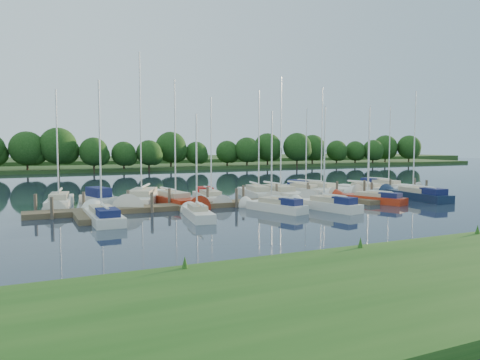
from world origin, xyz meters
name	(u,v)px	position (x,y,z in m)	size (l,w,h in m)	color
ground	(318,216)	(0.00, 0.00, 0.00)	(260.00, 260.00, 0.00)	#1A2434
dock	(271,202)	(0.00, 7.31, 0.20)	(40.00, 6.00, 0.40)	brown
mooring_pilings	(265,196)	(0.00, 8.43, 0.60)	(38.24, 2.84, 2.00)	#473D33
far_shore	(122,167)	(0.00, 75.00, 0.30)	(180.00, 30.00, 0.60)	#223D17
distant_hill	(104,161)	(0.00, 100.00, 0.70)	(220.00, 40.00, 1.40)	#314F22
treeline	(120,150)	(-2.82, 61.75, 4.05)	(146.34, 9.99, 8.22)	#38281C
sailboat_n_0	(59,204)	(-17.08, 13.12, 0.28)	(2.88, 7.97, 10.24)	silver
motorboat	(100,200)	(-13.68, 13.83, 0.37)	(2.90, 5.78, 1.86)	silver
sailboat_n_2	(142,200)	(-10.10, 12.95, 0.28)	(6.30, 10.75, 13.85)	silver
sailboat_n_3	(174,201)	(-7.74, 10.83, 0.27)	(3.26, 8.97, 11.28)	#A0240E
sailboat_n_4	(210,198)	(-4.15, 11.34, 0.32)	(2.64, 7.81, 9.90)	silver
sailboat_n_5	(258,195)	(1.17, 12.08, 0.28)	(3.15, 8.57, 10.93)	silver
sailboat_n_6	(279,195)	(3.17, 11.35, 0.28)	(2.45, 9.64, 12.27)	silver
sailboat_n_7	(304,191)	(7.39, 13.38, 0.27)	(3.52, 7.35, 9.44)	silver
sailboat_n_8	(318,189)	(9.58, 13.98, 0.32)	(4.63, 9.33, 11.77)	silver
sailboat_n_9	(367,190)	(14.60, 11.91, 0.27)	(3.71, 7.73, 9.79)	silver
sailboat_n_10	(386,186)	(19.36, 14.16, 0.31)	(3.40, 7.99, 10.06)	silver
sailboat_s_0	(102,216)	(-14.85, 4.59, 0.31)	(1.93, 7.94, 10.09)	silver
sailboat_s_1	(198,215)	(-8.50, 2.72, 0.28)	(2.12, 6.05, 7.83)	silver
sailboat_s_2	(275,207)	(-1.71, 3.49, 0.32)	(3.06, 6.35, 8.27)	silver
sailboat_s_3	(327,206)	(2.44, 2.24, 0.33)	(2.76, 6.76, 8.75)	silver
sailboat_s_4	(371,199)	(8.92, 4.57, 0.31)	(3.57, 6.90, 8.84)	#A0240E
sailboat_s_5	(416,196)	(14.46, 4.62, 0.33)	(2.63, 8.51, 10.82)	#111F38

